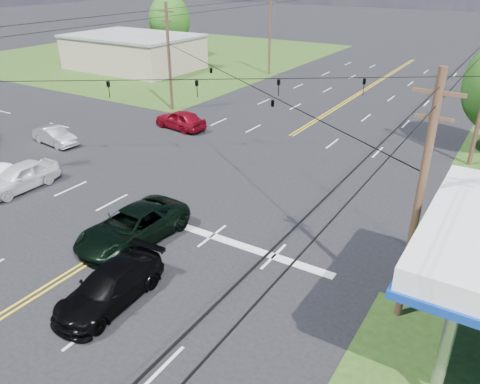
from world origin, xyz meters
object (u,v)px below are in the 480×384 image
Objects in this scene: suv_black at (110,287)px; pickup_dkgreen at (133,226)px; tree_far_l at (169,20)px; pickup_white at (20,177)px; retail_nw at (134,53)px; sedan_silver at (55,136)px; pole_se at (418,202)px; pole_nw at (169,56)px; pole_left_far at (270,31)px.

pickup_dkgreen is at bearing 119.99° from suv_black.
tree_far_l reaches higher than pickup_white.
suv_black is (33.00, -36.33, -1.26)m from retail_nw.
pole_se is at bearing -96.39° from sedan_silver.
pole_nw is 19.00m from pole_left_far.
pole_left_far is 2.46× the size of sedan_silver.
pole_left_far is at bearing 108.15° from suv_black.
pole_nw is 28.59m from suv_black.
retail_nw is 1.83× the size of tree_far_l.
retail_nw reaches higher than suv_black.
pole_left_far is 40.94m from pickup_dkgreen.
pole_left_far is 2.11× the size of pickup_white.
pole_nw is (-26.00, 18.00, 0.00)m from pole_se.
pole_left_far reaches higher than suv_black.
suv_black is (16.00, -23.33, -4.17)m from pole_nw.
sedan_silver is (-1.36, -31.22, -4.50)m from pole_left_far.
pole_nw reaches higher than retail_nw.
pickup_dkgreen is at bearing -55.18° from pole_nw.
pole_nw is 0.95× the size of pole_left_far.
pickup_dkgreen is at bearing -52.54° from tree_far_l.
pole_nw reaches higher than pickup_dkgreen.
tree_far_l is at bearing 168.11° from pole_left_far.
pole_se is 31.62m from pole_nw.
suv_black reaches higher than sedan_silver.
retail_nw is at bearing 135.79° from pickup_dkgreen.
pickup_white is at bearing 177.59° from pickup_dkgreen.
retail_nw is at bearing 144.21° from pole_se.
pole_se is (43.00, -31.00, 2.92)m from retail_nw.
pickup_white is (-22.50, -0.54, -4.11)m from pole_se.
pole_se reaches higher than sedan_silver.
tree_far_l is 58.23m from suv_black.
sedan_silver is at bearing 144.84° from suv_black.
tree_far_l is 1.70× the size of suv_black.
retail_nw is 37.64m from pickup_white.
tree_far_l is at bearing 137.66° from pole_se.
tree_far_l is (-45.00, 41.00, 0.28)m from pole_se.
pole_se reaches higher than tree_far_l.
retail_nw is 1.60× the size of pole_left_far.
pole_left_far is (-26.00, 37.00, 0.25)m from pole_se.
retail_nw is at bearing 37.34° from sedan_silver.
pole_nw is 19.31m from pickup_white.
sedan_silver is at bearing 156.72° from pickup_dkgreen.
pickup_dkgreen is at bearing -70.63° from pole_left_far.
pickup_white is at bearing -136.94° from sedan_silver.
pole_se is at bearing -54.90° from pole_left_far.
retail_nw is 21.60m from pole_nw.
pole_left_far is 37.96m from pickup_white.
pickup_white is (-10.00, 0.87, -0.03)m from pickup_dkgreen.
pole_se reaches higher than pickup_white.
pole_left_far reaches higher than tree_far_l.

